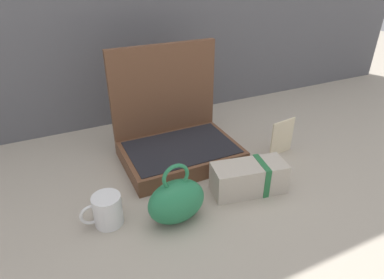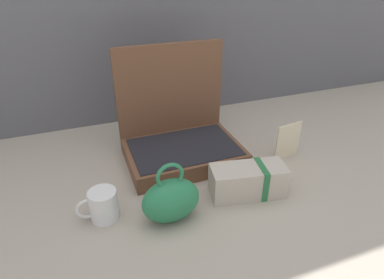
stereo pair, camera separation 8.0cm
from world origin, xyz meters
name	(u,v)px [view 2 (the right image)]	position (x,y,z in m)	size (l,w,h in m)	color
ground_plane	(186,179)	(0.00, 0.00, 0.00)	(6.00, 6.00, 0.00)	#9E9384
open_suitcase	(179,134)	(0.03, 0.16, 0.09)	(0.43, 0.31, 0.42)	brown
teal_pouch_handbag	(171,200)	(-0.11, -0.18, 0.07)	(0.18, 0.11, 0.20)	#237247
cream_toiletry_bag	(249,181)	(0.17, -0.15, 0.05)	(0.26, 0.14, 0.11)	#B2A899
coffee_mug	(103,205)	(-0.30, -0.10, 0.05)	(0.12, 0.08, 0.10)	silver
info_card_left	(289,142)	(0.42, 0.00, 0.07)	(0.11, 0.01, 0.14)	beige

